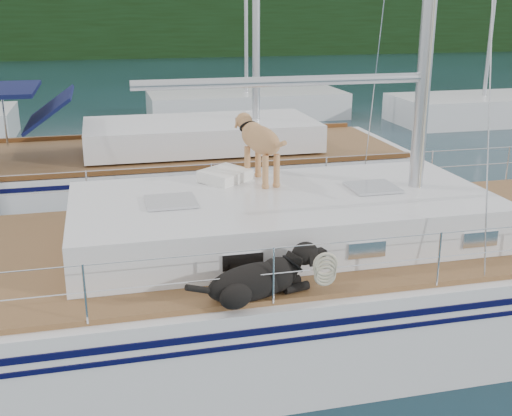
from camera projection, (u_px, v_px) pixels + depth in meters
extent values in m
plane|color=black|center=(222.00, 332.00, 8.35)|extent=(120.00, 120.00, 0.00)
cube|color=black|center=(111.00, 18.00, 49.06)|extent=(90.00, 3.00, 6.00)
cube|color=#595147|center=(112.00, 49.00, 50.90)|extent=(92.00, 1.00, 1.20)
cube|color=white|center=(222.00, 297.00, 8.20)|extent=(12.00, 3.80, 1.40)
cube|color=olive|center=(221.00, 244.00, 7.98)|extent=(11.52, 3.50, 0.06)
cube|color=white|center=(283.00, 216.00, 8.07)|extent=(5.20, 2.50, 0.55)
cylinder|color=silver|center=(285.00, 81.00, 7.55)|extent=(3.60, 0.12, 0.12)
cylinder|color=silver|center=(254.00, 250.00, 6.18)|extent=(10.56, 0.01, 0.01)
cylinder|color=silver|center=(198.00, 165.00, 9.41)|extent=(10.56, 0.01, 0.01)
cube|color=#1C3EB0|center=(228.00, 209.00, 9.17)|extent=(0.67, 0.49, 0.05)
cube|color=white|center=(225.00, 176.00, 8.58)|extent=(0.78, 0.76, 0.15)
torus|color=beige|center=(325.00, 264.00, 6.35)|extent=(0.32, 0.12, 0.31)
cube|color=white|center=(146.00, 183.00, 13.57)|extent=(11.00, 3.50, 1.30)
cube|color=olive|center=(144.00, 153.00, 13.37)|extent=(10.56, 3.29, 0.06)
cube|color=white|center=(201.00, 134.00, 13.53)|extent=(4.80, 2.30, 0.55)
cube|color=white|center=(246.00, 106.00, 23.94)|extent=(7.20, 3.00, 1.10)
cube|color=white|center=(482.00, 111.00, 22.97)|extent=(6.40, 3.00, 1.10)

